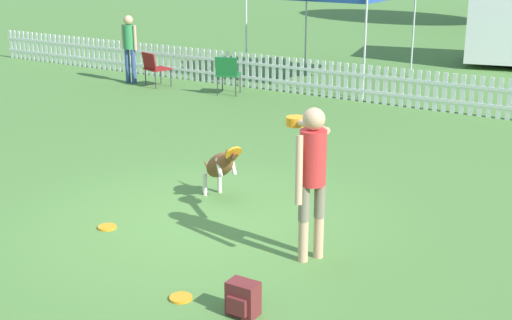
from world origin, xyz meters
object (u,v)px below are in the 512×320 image
at_px(leaping_dog, 221,165).
at_px(frisbee_near_handler, 181,298).
at_px(frisbee_near_dog, 107,227).
at_px(folding_chair_blue_left, 154,66).
at_px(folding_chair_center, 228,72).
at_px(handler_person, 311,164).
at_px(spectator_standing, 129,43).
at_px(backpack_on_grass, 243,299).

bearing_deg(leaping_dog, frisbee_near_handler, 54.41).
relative_size(frisbee_near_dog, folding_chair_blue_left, 0.28).
distance_m(frisbee_near_handler, folding_chair_center, 9.23).
distance_m(handler_person, frisbee_near_handler, 1.92).
bearing_deg(frisbee_near_dog, spectator_standing, 129.23).
bearing_deg(leaping_dog, frisbee_near_dog, 6.14).
relative_size(leaping_dog, frisbee_near_dog, 4.22).
xyz_separation_m(backpack_on_grass, spectator_standing, (-8.11, 7.76, 0.80)).
distance_m(leaping_dog, backpack_on_grass, 3.04).
relative_size(backpack_on_grass, folding_chair_center, 0.38).
distance_m(handler_person, spectator_standing, 10.26).
bearing_deg(frisbee_near_handler, folding_chair_center, 120.94).
bearing_deg(spectator_standing, leaping_dog, 136.48).
distance_m(frisbee_near_handler, folding_chair_blue_left, 10.24).
distance_m(leaping_dog, folding_chair_center, 6.51).
bearing_deg(folding_chair_center, backpack_on_grass, 105.42).
bearing_deg(folding_chair_blue_left, leaping_dog, 153.78).
height_order(handler_person, backpack_on_grass, handler_person).
height_order(leaping_dog, folding_chair_blue_left, leaping_dog).
distance_m(backpack_on_grass, folding_chair_center, 9.53).
bearing_deg(handler_person, backpack_on_grass, -149.51).
height_order(leaping_dog, frisbee_near_dog, leaping_dog).
height_order(handler_person, frisbee_near_handler, handler_person).
xyz_separation_m(handler_person, folding_chair_blue_left, (-7.28, 6.27, -0.58)).
distance_m(leaping_dog, frisbee_near_dog, 1.70).
distance_m(backpack_on_grass, spectator_standing, 11.26).
distance_m(leaping_dog, frisbee_near_handler, 2.76).
height_order(frisbee_near_dog, folding_chair_center, folding_chair_center).
bearing_deg(spectator_standing, folding_chair_blue_left, 171.92).
height_order(frisbee_near_handler, spectator_standing, spectator_standing).
bearing_deg(folding_chair_center, folding_chair_blue_left, -14.84).
bearing_deg(frisbee_near_handler, folding_chair_blue_left, 130.67).
distance_m(folding_chair_blue_left, spectator_standing, 0.92).
bearing_deg(frisbee_near_handler, leaping_dog, 116.07).
xyz_separation_m(handler_person, spectator_standing, (-8.06, 6.35, -0.10)).
height_order(backpack_on_grass, folding_chair_blue_left, folding_chair_blue_left).
distance_m(folding_chair_center, spectator_standing, 2.75).
bearing_deg(folding_chair_center, handler_person, 110.64).
bearing_deg(handler_person, leaping_dog, 90.34).
xyz_separation_m(frisbee_near_handler, spectator_standing, (-7.45, 7.83, 0.94)).
bearing_deg(leaping_dog, backpack_on_grass, 66.39).
relative_size(folding_chair_blue_left, folding_chair_center, 0.94).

